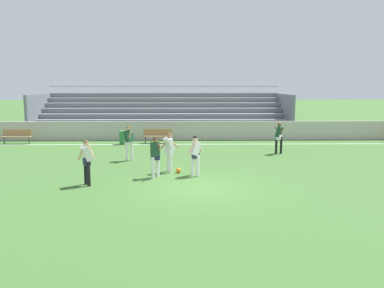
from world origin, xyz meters
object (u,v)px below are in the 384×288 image
(player_white_trailing_run, at_px, (169,149))
(player_dark_pressing_high, at_px, (129,140))
(bench_near_wall_gap, at_px, (158,135))
(player_dark_overlapping, at_px, (155,153))
(trash_bin, at_px, (124,137))
(bleacher_stand, at_px, (163,113))
(bench_near_bin, at_px, (17,135))
(player_dark_challenging, at_px, (279,135))
(player_white_wide_left, at_px, (87,158))
(soccer_ball, at_px, (178,170))
(player_white_wide_right, at_px, (195,152))

(player_white_trailing_run, xyz_separation_m, player_dark_pressing_high, (-2.06, 2.62, 0.01))
(bench_near_wall_gap, xyz_separation_m, player_dark_overlapping, (0.53, -9.35, 0.43))
(trash_bin, distance_m, player_dark_pressing_high, 5.57)
(bleacher_stand, height_order, bench_near_bin, bleacher_stand)
(bleacher_stand, distance_m, player_dark_challenging, 11.28)
(player_dark_pressing_high, xyz_separation_m, player_white_wide_left, (-0.91, -4.79, -0.01))
(bench_near_wall_gap, relative_size, player_dark_overlapping, 1.09)
(soccer_ball, bearing_deg, player_dark_overlapping, -138.23)
(bench_near_bin, distance_m, bench_near_wall_gap, 8.84)
(bleacher_stand, distance_m, player_white_wide_left, 15.78)
(player_dark_challenging, distance_m, player_dark_pressing_high, 7.99)
(trash_bin, bearing_deg, bench_near_bin, 177.33)
(player_dark_overlapping, distance_m, player_dark_pressing_high, 3.91)
(player_dark_pressing_high, bearing_deg, trash_bin, 101.10)
(player_dark_challenging, height_order, player_white_wide_left, player_white_wide_left)
(bench_near_wall_gap, height_order, player_dark_challenging, player_dark_challenging)
(trash_bin, height_order, player_white_wide_left, player_white_wide_left)
(bench_near_wall_gap, xyz_separation_m, player_white_wide_right, (2.14, -9.05, 0.44))
(player_dark_challenging, height_order, player_dark_pressing_high, player_dark_pressing_high)
(player_dark_pressing_high, bearing_deg, player_white_wide_left, -100.72)
(player_white_wide_left, height_order, soccer_ball, player_white_wide_left)
(player_white_trailing_run, bearing_deg, player_dark_challenging, 37.85)
(player_dark_pressing_high, xyz_separation_m, player_white_wide_right, (3.15, -3.30, -0.04))
(bench_near_bin, xyz_separation_m, trash_bin, (6.77, -0.32, -0.13))
(bench_near_bin, distance_m, player_dark_overlapping, 13.24)
(soccer_ball, bearing_deg, player_white_trailing_run, 157.19)
(bleacher_stand, bearing_deg, bench_near_bin, -150.13)
(bench_near_bin, bearing_deg, player_dark_pressing_high, -36.27)
(player_dark_overlapping, height_order, player_dark_pressing_high, player_dark_pressing_high)
(player_white_wide_left, bearing_deg, player_white_wide_right, 20.15)
(player_white_wide_left, bearing_deg, trash_bin, 90.89)
(bleacher_stand, height_order, player_white_wide_left, bleacher_stand)
(player_white_wide_right, bearing_deg, soccer_ball, 143.76)
(bleacher_stand, height_order, player_white_wide_right, bleacher_stand)
(soccer_ball, bearing_deg, player_white_wide_right, -36.24)
(player_white_trailing_run, bearing_deg, soccer_ball, -22.81)
(bench_near_wall_gap, xyz_separation_m, player_white_wide_left, (-1.91, -10.54, 0.47))
(bench_near_bin, bearing_deg, player_dark_challenging, -14.12)
(bleacher_stand, distance_m, player_dark_overlapping, 14.48)
(bench_near_wall_gap, relative_size, player_white_trailing_run, 1.06)
(player_white_trailing_run, xyz_separation_m, soccer_ball, (0.39, -0.16, -0.91))
(player_white_wide_right, bearing_deg, player_dark_overlapping, -169.43)
(player_white_wide_left, bearing_deg, player_dark_overlapping, 25.91)
(player_dark_overlapping, height_order, player_white_wide_right, player_white_wide_right)
(player_dark_overlapping, relative_size, soccer_ball, 7.51)
(bench_near_bin, relative_size, player_dark_overlapping, 1.09)
(bleacher_stand, bearing_deg, player_dark_overlapping, -88.12)
(player_dark_pressing_high, bearing_deg, player_dark_challenging, 13.17)
(player_dark_overlapping, height_order, player_dark_challenging, player_dark_challenging)
(trash_bin, distance_m, player_dark_overlapping, 9.42)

